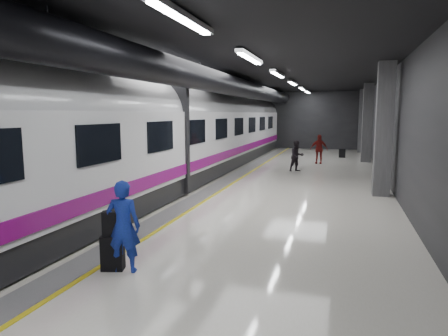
% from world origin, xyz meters
% --- Properties ---
extents(ground, '(40.00, 40.00, 0.00)m').
position_xyz_m(ground, '(0.00, 0.00, 0.00)').
color(ground, silver).
rests_on(ground, ground).
extents(platform_hall, '(10.02, 40.02, 4.51)m').
position_xyz_m(platform_hall, '(-0.29, 0.96, 3.54)').
color(platform_hall, black).
rests_on(platform_hall, ground).
extents(train, '(3.05, 38.00, 4.05)m').
position_xyz_m(train, '(-3.25, -0.00, 2.07)').
color(train, black).
rests_on(train, ground).
extents(traveler_main, '(0.67, 0.52, 1.65)m').
position_xyz_m(traveler_main, '(-0.41, -6.44, 0.83)').
color(traveler_main, '#1828B6').
rests_on(traveler_main, ground).
extents(suitcase_main, '(0.44, 0.34, 0.64)m').
position_xyz_m(suitcase_main, '(-0.65, -6.43, 0.32)').
color(suitcase_main, black).
rests_on(suitcase_main, ground).
extents(shoulder_bag, '(0.37, 0.29, 0.44)m').
position_xyz_m(shoulder_bag, '(-0.66, -6.41, 0.85)').
color(shoulder_bag, black).
rests_on(shoulder_bag, suitcase_main).
extents(traveler_far_a, '(0.92, 0.89, 1.50)m').
position_xyz_m(traveler_far_a, '(1.13, 6.90, 0.75)').
color(traveler_far_a, black).
rests_on(traveler_far_a, ground).
extents(traveler_far_b, '(0.97, 0.44, 1.62)m').
position_xyz_m(traveler_far_b, '(1.97, 10.42, 0.81)').
color(traveler_far_b, maroon).
rests_on(traveler_far_b, ground).
extents(suitcase_far, '(0.40, 0.28, 0.56)m').
position_xyz_m(suitcase_far, '(3.23, 13.95, 0.28)').
color(suitcase_far, black).
rests_on(suitcase_far, ground).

